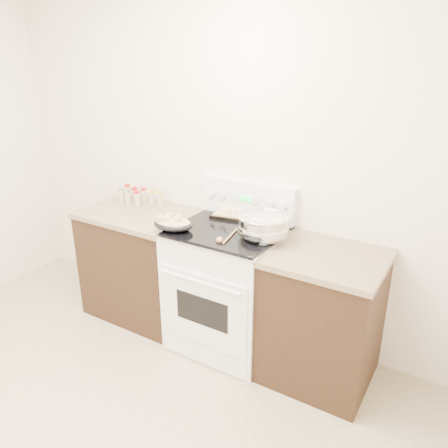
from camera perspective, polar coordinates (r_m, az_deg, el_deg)
The scene contains 9 objects.
counter_left at distance 3.75m, azimuth -10.44°, elevation -4.99°, with size 0.93×0.67×0.92m.
counter_right at distance 3.05m, azimuth 12.65°, elevation -11.75°, with size 0.73×0.67×0.92m.
kitchen_range at distance 3.29m, azimuth 0.50°, elevation -8.02°, with size 0.78×0.73×1.22m.
mixing_bowl at distance 2.93m, azimuth 5.15°, elevation -0.28°, with size 0.37×0.37×0.21m.
roasting_pan at distance 3.08m, azimuth -6.71°, elevation 0.10°, with size 0.32×0.25×0.11m.
baking_sheet at distance 3.33m, azimuth 2.15°, elevation 1.34°, with size 0.43×0.33×0.06m.
wooden_spoon at distance 2.91m, azimuth -0.03°, elevation -1.88°, with size 0.07×0.27×0.04m.
blue_ladle at distance 2.85m, azimuth 5.26°, elevation -1.92°, with size 0.11×0.29×0.11m.
spice_jars at distance 3.77m, azimuth -11.16°, elevation 3.65°, with size 0.40×0.15×0.13m.
Camera 1 is at (1.82, -1.03, 2.10)m, focal length 35.00 mm.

